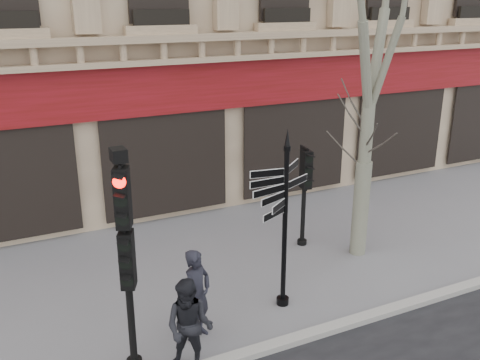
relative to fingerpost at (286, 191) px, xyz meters
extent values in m
plane|color=slate|center=(-0.68, 0.21, -2.41)|extent=(80.00, 80.00, 0.00)
cube|color=#98958F|center=(-0.68, -1.19, -2.35)|extent=(80.00, 0.25, 0.12)
cube|color=#5E0E09|center=(-0.68, 5.09, 1.19)|extent=(28.00, 0.25, 1.30)
cube|color=#8E745C|center=(-0.68, 4.86, 2.16)|extent=(28.00, 0.35, 0.74)
cylinder|color=black|center=(0.00, 0.00, -0.82)|extent=(0.10, 0.10, 3.18)
cylinder|color=black|center=(0.00, 0.00, -2.34)|extent=(0.25, 0.25, 0.14)
cone|color=black|center=(0.00, 0.00, 1.02)|extent=(0.11, 0.11, 0.32)
cylinder|color=black|center=(-3.17, -0.58, -0.68)|extent=(0.12, 0.12, 3.45)
cube|color=black|center=(-3.17, -0.58, -0.41)|extent=(0.50, 0.44, 0.94)
cube|color=black|center=(-3.17, -0.58, 0.60)|extent=(0.50, 0.44, 0.94)
sphere|color=#FF0C05|center=(-3.17, -0.58, 0.85)|extent=(0.20, 0.20, 0.20)
cube|color=black|center=(-3.17, -0.58, 1.25)|extent=(0.31, 0.34, 0.20)
cylinder|color=black|center=(1.80, 2.15, -1.20)|extent=(0.12, 0.12, 2.42)
cylinder|color=black|center=(1.80, 2.15, -2.34)|extent=(0.25, 0.25, 0.14)
cube|color=black|center=(1.80, 2.15, -0.45)|extent=(0.44, 0.34, 0.92)
cylinder|color=gray|center=(2.75, 1.18, -1.27)|extent=(0.37, 0.37, 2.28)
cylinder|color=gray|center=(2.75, 1.18, 0.49)|extent=(0.29, 0.29, 1.45)
imported|color=black|center=(-1.91, -0.27, -1.56)|extent=(0.74, 0.67, 1.70)
imported|color=black|center=(-2.37, -1.09, -1.58)|extent=(1.02, 0.98, 1.65)
camera|label=1|loc=(-4.80, -8.00, 3.41)|focal=40.00mm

